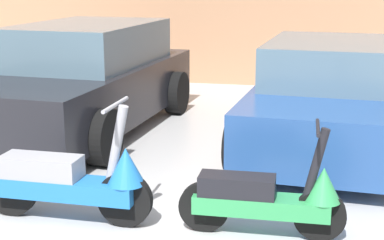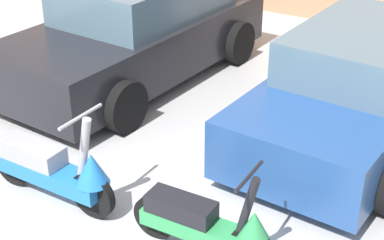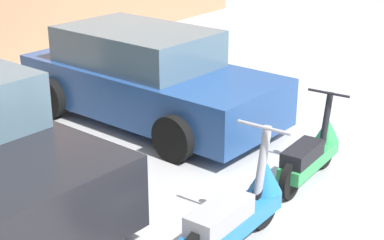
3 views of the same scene
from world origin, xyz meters
name	(u,v)px [view 1 (image 1 of 3)]	position (x,y,z in m)	size (l,w,h in m)	color
scooter_front_left	(73,179)	(-0.62, 1.12, 0.39)	(1.56, 0.56, 1.09)	black
scooter_front_right	(269,197)	(1.07, 1.18, 0.34)	(1.39, 0.50, 0.97)	black
car_rear_left	(84,80)	(-1.75, 4.13, 0.70)	(2.32, 4.43, 1.46)	black
car_rear_center	(324,97)	(1.50, 3.97, 0.63)	(2.09, 3.99, 1.32)	navy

